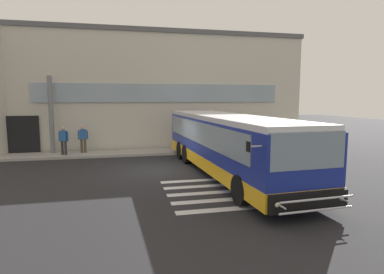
{
  "coord_description": "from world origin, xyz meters",
  "views": [
    {
      "loc": [
        -1.72,
        -15.09,
        3.45
      ],
      "look_at": [
        1.77,
        0.5,
        1.5
      ],
      "focal_mm": 29.62,
      "sensor_mm": 36.0,
      "label": 1
    }
  ],
  "objects_px": {
    "passenger_near_column": "(64,139)",
    "passenger_by_doorway": "(83,138)",
    "entry_support_column": "(51,115)",
    "bus_main_foreground": "(227,145)"
  },
  "relations": [
    {
      "from": "entry_support_column",
      "to": "passenger_near_column",
      "type": "height_order",
      "value": "entry_support_column"
    },
    {
      "from": "entry_support_column",
      "to": "passenger_by_doorway",
      "type": "distance_m",
      "value": 2.32
    },
    {
      "from": "entry_support_column",
      "to": "bus_main_foreground",
      "type": "height_order",
      "value": "entry_support_column"
    },
    {
      "from": "passenger_near_column",
      "to": "passenger_by_doorway",
      "type": "relative_size",
      "value": 1.0
    },
    {
      "from": "bus_main_foreground",
      "to": "passenger_near_column",
      "type": "relative_size",
      "value": 7.49
    },
    {
      "from": "passenger_by_doorway",
      "to": "entry_support_column",
      "type": "bearing_deg",
      "value": 168.66
    },
    {
      "from": "bus_main_foreground",
      "to": "passenger_by_doorway",
      "type": "distance_m",
      "value": 9.58
    },
    {
      "from": "entry_support_column",
      "to": "passenger_by_doorway",
      "type": "height_order",
      "value": "entry_support_column"
    },
    {
      "from": "bus_main_foreground",
      "to": "passenger_by_doorway",
      "type": "height_order",
      "value": "bus_main_foreground"
    },
    {
      "from": "entry_support_column",
      "to": "passenger_near_column",
      "type": "bearing_deg",
      "value": -49.55
    }
  ]
}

